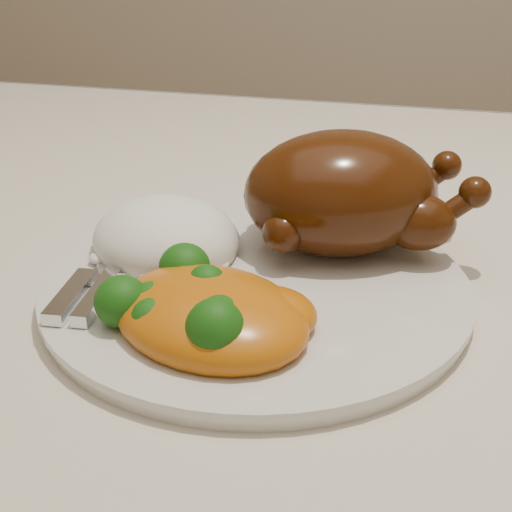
# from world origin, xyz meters

# --- Properties ---
(dining_table) EXTENTS (1.60, 0.90, 0.76)m
(dining_table) POSITION_xyz_m (0.00, 0.00, 0.67)
(dining_table) COLOR brown
(dining_table) RESTS_ON floor
(tablecloth) EXTENTS (1.73, 1.03, 0.18)m
(tablecloth) POSITION_xyz_m (0.00, 0.00, 0.74)
(tablecloth) COLOR beige
(tablecloth) RESTS_ON dining_table
(dinner_plate) EXTENTS (0.41, 0.41, 0.01)m
(dinner_plate) POSITION_xyz_m (-0.08, -0.09, 0.77)
(dinner_plate) COLOR silver
(dinner_plate) RESTS_ON tablecloth
(roast_chicken) EXTENTS (0.21, 0.16, 0.10)m
(roast_chicken) POSITION_xyz_m (-0.03, -0.02, 0.83)
(roast_chicken) COLOR #411D07
(roast_chicken) RESTS_ON dinner_plate
(rice_mound) EXTENTS (0.15, 0.15, 0.06)m
(rice_mound) POSITION_xyz_m (-0.16, -0.07, 0.79)
(rice_mound) COLOR white
(rice_mound) RESTS_ON dinner_plate
(mac_and_cheese) EXTENTS (0.17, 0.15, 0.06)m
(mac_and_cheese) POSITION_xyz_m (-0.09, -0.17, 0.79)
(mac_and_cheese) COLOR orange
(mac_and_cheese) RESTS_ON dinner_plate
(cutlery) EXTENTS (0.04, 0.17, 0.01)m
(cutlery) POSITION_xyz_m (-0.19, -0.13, 0.79)
(cutlery) COLOR silver
(cutlery) RESTS_ON dinner_plate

